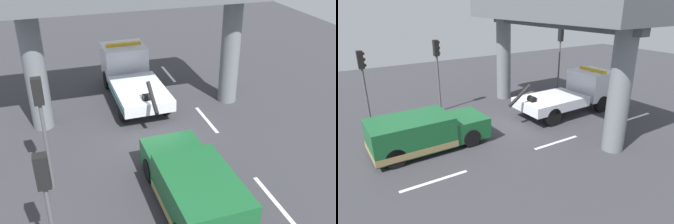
# 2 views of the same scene
# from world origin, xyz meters

# --- Properties ---
(ground_plane) EXTENTS (60.00, 40.00, 0.10)m
(ground_plane) POSITION_xyz_m (0.00, 0.00, -0.05)
(ground_plane) COLOR #38383D
(lane_stripe_west) EXTENTS (2.60, 0.16, 0.01)m
(lane_stripe_west) POSITION_xyz_m (-6.00, -2.77, 0.00)
(lane_stripe_west) COLOR silver
(lane_stripe_west) RESTS_ON ground
(lane_stripe_mid) EXTENTS (2.60, 0.16, 0.01)m
(lane_stripe_mid) POSITION_xyz_m (0.00, -2.77, 0.00)
(lane_stripe_mid) COLOR silver
(lane_stripe_mid) RESTS_ON ground
(lane_stripe_east) EXTENTS (2.60, 0.16, 0.01)m
(lane_stripe_east) POSITION_xyz_m (6.00, -2.77, 0.00)
(lane_stripe_east) COLOR silver
(lane_stripe_east) RESTS_ON ground
(tow_truck_white) EXTENTS (7.27, 2.50, 2.46)m
(tow_truck_white) POSITION_xyz_m (3.87, 0.02, 1.20)
(tow_truck_white) COLOR silver
(tow_truck_white) RESTS_ON ground
(towed_van_green) EXTENTS (5.23, 2.29, 1.58)m
(towed_van_green) POSITION_xyz_m (-5.44, -0.00, 0.78)
(towed_van_green) COLOR #195B2D
(towed_van_green) RESTS_ON ground
(overpass_structure) EXTENTS (3.60, 11.20, 6.41)m
(overpass_structure) POSITION_xyz_m (1.68, 0.00, 5.29)
(overpass_structure) COLOR slate
(overpass_structure) RESTS_ON ground
(traffic_light_near) EXTENTS (0.39, 0.32, 3.97)m
(traffic_light_near) POSITION_xyz_m (-6.98, 4.41, 2.90)
(traffic_light_near) COLOR #515456
(traffic_light_near) RESTS_ON ground
(traffic_light_far) EXTENTS (0.39, 0.32, 4.24)m
(traffic_light_far) POSITION_xyz_m (-2.98, 4.41, 3.09)
(traffic_light_far) COLOR #515456
(traffic_light_far) RESTS_ON ground
(traffic_light_mid) EXTENTS (0.39, 0.32, 4.44)m
(traffic_light_mid) POSITION_xyz_m (6.52, 4.41, 3.23)
(traffic_light_mid) COLOR #515456
(traffic_light_mid) RESTS_ON ground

